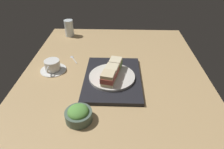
{
  "coord_description": "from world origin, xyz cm",
  "views": [
    {
      "loc": [
        -80.52,
        -1.92,
        61.15
      ],
      "look_at": [
        -0.38,
        0.89,
        5.0
      ],
      "focal_mm": 31.57,
      "sensor_mm": 36.0,
      "label": 1
    }
  ],
  "objects_px": {
    "sandwich_plate": "(112,77)",
    "sandwich_middle": "(112,71)",
    "coffee_cup": "(53,66)",
    "sandwich_far": "(116,64)",
    "salad_bowl": "(79,114)",
    "teaspoon": "(73,58)",
    "sandwich_near": "(108,78)",
    "drinking_glass": "(69,28)"
  },
  "relations": [
    {
      "from": "sandwich_plate",
      "to": "sandwich_middle",
      "type": "bearing_deg",
      "value": 135.0
    },
    {
      "from": "sandwich_middle",
      "to": "coffee_cup",
      "type": "height_order",
      "value": "sandwich_middle"
    },
    {
      "from": "sandwich_middle",
      "to": "sandwich_far",
      "type": "xyz_separation_m",
      "value": [
        0.07,
        -0.02,
        -0.0
      ]
    },
    {
      "from": "salad_bowl",
      "to": "teaspoon",
      "type": "bearing_deg",
      "value": 14.27
    },
    {
      "from": "sandwich_middle",
      "to": "sandwich_far",
      "type": "relative_size",
      "value": 1.02
    },
    {
      "from": "sandwich_middle",
      "to": "coffee_cup",
      "type": "relative_size",
      "value": 0.57
    },
    {
      "from": "sandwich_near",
      "to": "drinking_glass",
      "type": "xyz_separation_m",
      "value": [
        0.62,
        0.32,
        -0.0
      ]
    },
    {
      "from": "sandwich_plate",
      "to": "salad_bowl",
      "type": "height_order",
      "value": "salad_bowl"
    },
    {
      "from": "sandwich_near",
      "to": "teaspoon",
      "type": "bearing_deg",
      "value": 38.9
    },
    {
      "from": "sandwich_middle",
      "to": "sandwich_far",
      "type": "bearing_deg",
      "value": -13.7
    },
    {
      "from": "salad_bowl",
      "to": "teaspoon",
      "type": "xyz_separation_m",
      "value": [
        0.49,
        0.13,
        -0.03
      ]
    },
    {
      "from": "sandwich_plate",
      "to": "sandwich_far",
      "type": "relative_size",
      "value": 2.95
    },
    {
      "from": "sandwich_far",
      "to": "sandwich_plate",
      "type": "bearing_deg",
      "value": 166.3
    },
    {
      "from": "sandwich_middle",
      "to": "teaspoon",
      "type": "relative_size",
      "value": 0.86
    },
    {
      "from": "sandwich_far",
      "to": "sandwich_near",
      "type": "bearing_deg",
      "value": 166.3
    },
    {
      "from": "sandwich_near",
      "to": "teaspoon",
      "type": "distance_m",
      "value": 0.38
    },
    {
      "from": "drinking_glass",
      "to": "salad_bowl",
      "type": "bearing_deg",
      "value": -165.59
    },
    {
      "from": "teaspoon",
      "to": "drinking_glass",
      "type": "bearing_deg",
      "value": 14.61
    },
    {
      "from": "sandwich_middle",
      "to": "sandwich_far",
      "type": "height_order",
      "value": "same"
    },
    {
      "from": "sandwich_middle",
      "to": "drinking_glass",
      "type": "height_order",
      "value": "drinking_glass"
    },
    {
      "from": "drinking_glass",
      "to": "teaspoon",
      "type": "xyz_separation_m",
      "value": [
        -0.33,
        -0.09,
        -0.06
      ]
    },
    {
      "from": "sandwich_plate",
      "to": "salad_bowl",
      "type": "xyz_separation_m",
      "value": [
        -0.27,
        0.12,
        0.0
      ]
    },
    {
      "from": "coffee_cup",
      "to": "salad_bowl",
      "type": "bearing_deg",
      "value": -149.77
    },
    {
      "from": "sandwich_near",
      "to": "sandwich_far",
      "type": "bearing_deg",
      "value": -13.7
    },
    {
      "from": "sandwich_near",
      "to": "coffee_cup",
      "type": "bearing_deg",
      "value": 64.32
    },
    {
      "from": "sandwich_plate",
      "to": "sandwich_near",
      "type": "relative_size",
      "value": 2.87
    },
    {
      "from": "sandwich_plate",
      "to": "teaspoon",
      "type": "bearing_deg",
      "value": 48.3
    },
    {
      "from": "sandwich_plate",
      "to": "sandwich_near",
      "type": "bearing_deg",
      "value": 166.3
    },
    {
      "from": "sandwich_plate",
      "to": "sandwich_far",
      "type": "height_order",
      "value": "sandwich_far"
    },
    {
      "from": "sandwich_near",
      "to": "drinking_glass",
      "type": "bearing_deg",
      "value": 27.22
    },
    {
      "from": "sandwich_near",
      "to": "salad_bowl",
      "type": "xyz_separation_m",
      "value": [
        -0.2,
        0.11,
        -0.03
      ]
    },
    {
      "from": "sandwich_plate",
      "to": "coffee_cup",
      "type": "relative_size",
      "value": 1.64
    },
    {
      "from": "salad_bowl",
      "to": "drinking_glass",
      "type": "bearing_deg",
      "value": 14.41
    },
    {
      "from": "sandwich_near",
      "to": "sandwich_middle",
      "type": "bearing_deg",
      "value": -13.7
    },
    {
      "from": "sandwich_plate",
      "to": "sandwich_near",
      "type": "distance_m",
      "value": 0.08
    },
    {
      "from": "sandwich_middle",
      "to": "sandwich_near",
      "type": "bearing_deg",
      "value": 166.3
    },
    {
      "from": "drinking_glass",
      "to": "teaspoon",
      "type": "distance_m",
      "value": 0.35
    },
    {
      "from": "sandwich_middle",
      "to": "salad_bowl",
      "type": "bearing_deg",
      "value": 155.21
    },
    {
      "from": "coffee_cup",
      "to": "sandwich_middle",
      "type": "bearing_deg",
      "value": -104.31
    },
    {
      "from": "coffee_cup",
      "to": "sandwich_near",
      "type": "bearing_deg",
      "value": -115.68
    },
    {
      "from": "sandwich_middle",
      "to": "salad_bowl",
      "type": "relative_size",
      "value": 0.74
    },
    {
      "from": "sandwich_far",
      "to": "drinking_glass",
      "type": "distance_m",
      "value": 0.6
    }
  ]
}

